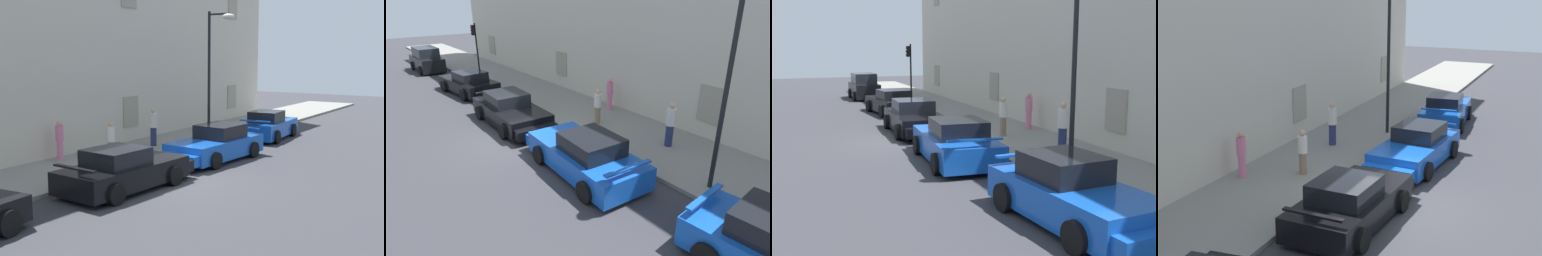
% 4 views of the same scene
% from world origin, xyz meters
% --- Properties ---
extents(ground_plane, '(80.00, 80.00, 0.00)m').
position_xyz_m(ground_plane, '(0.00, 0.00, 0.00)').
color(ground_plane, '#333338').
extents(sidewalk, '(60.00, 4.02, 0.14)m').
position_xyz_m(sidewalk, '(0.00, 4.01, 0.07)').
color(sidewalk, gray).
rests_on(sidewalk, ground).
extents(sportscar_yellow_flank, '(5.04, 2.40, 1.44)m').
position_xyz_m(sportscar_yellow_flank, '(-1.47, 0.59, 0.62)').
color(sportscar_yellow_flank, black).
rests_on(sportscar_yellow_flank, ground).
extents(sportscar_white_middle, '(5.15, 2.45, 1.48)m').
position_xyz_m(sportscar_white_middle, '(3.91, 0.47, 0.63)').
color(sportscar_white_middle, '#144CB2').
rests_on(sportscar_white_middle, ground).
extents(sportscar_tail_end, '(4.77, 2.34, 1.48)m').
position_xyz_m(sportscar_tail_end, '(10.41, 0.93, 0.63)').
color(sportscar_tail_end, '#144CB2').
rests_on(sportscar_tail_end, ground).
extents(street_lamp, '(0.44, 1.42, 6.30)m').
position_xyz_m(street_lamp, '(7.32, 2.39, 4.43)').
color(street_lamp, black).
rests_on(street_lamp, sidewalk).
extents(pedestrian_admiring, '(0.42, 0.42, 1.77)m').
position_xyz_m(pedestrian_admiring, '(4.64, 4.19, 1.04)').
color(pedestrian_admiring, navy).
rests_on(pedestrian_admiring, sidewalk).
extents(pedestrian_strolling, '(0.38, 0.38, 1.65)m').
position_xyz_m(pedestrian_strolling, '(-0.03, 5.38, 0.99)').
color(pedestrian_strolling, pink).
rests_on(pedestrian_strolling, sidewalk).
extents(pedestrian_bystander, '(0.46, 0.46, 1.60)m').
position_xyz_m(pedestrian_bystander, '(1.07, 3.61, 0.96)').
color(pedestrian_bystander, '#8C7259').
rests_on(pedestrian_bystander, sidewalk).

